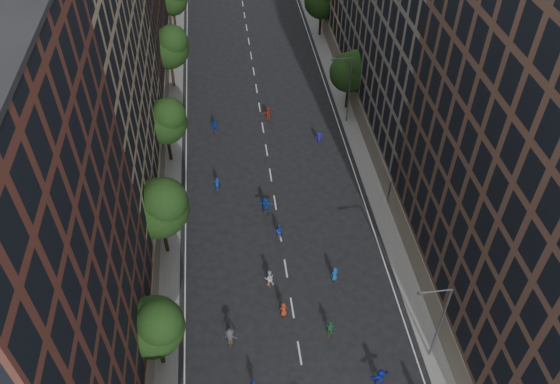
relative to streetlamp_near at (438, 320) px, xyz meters
The scene contains 23 objects.
ground 30.30m from the streetlamp_near, 110.32° to the left, with size 240.00×240.00×0.00m, color black.
sidewalk_left 42.27m from the streetlamp_near, 122.21° to the left, with size 4.00×105.00×0.15m, color slate.
sidewalk_right 35.90m from the streetlamp_near, 87.37° to the left, with size 4.00×105.00×0.15m, color slate.
bldg_left_b 39.13m from the streetlamp_near, 141.93° to the left, with size 14.00×26.00×34.00m, color #968262.
tree_left_1 21.47m from the streetlamp_near, behind, with size 4.80×4.80×8.21m.
tree_left_2 25.48m from the streetlamp_near, 147.07° to the left, with size 5.60×5.60×9.45m.
tree_left_3 35.12m from the streetlamp_near, 127.52° to the left, with size 5.00×5.00×8.58m.
tree_left_4 48.78m from the streetlamp_near, 115.99° to the left, with size 5.40×5.40×9.08m.
tree_right_a 35.87m from the streetlamp_near, 88.38° to the left, with size 5.00×5.00×8.39m.
streetlamp_near is the anchor object (origin of this frame).
streetlamp_far 33.00m from the streetlamp_near, 90.00° to the left, with size 2.64×0.22×9.06m.
skater_5 6.49m from the streetlamp_near, 157.54° to the right, with size 1.66×0.53×1.79m, color #1626B9.
skater_6 13.20m from the streetlamp_near, 154.46° to the left, with size 0.76×0.49×1.55m, color maroon.
skater_8 15.56m from the streetlamp_near, 144.07° to the left, with size 0.89×0.69×1.83m, color silver.
skater_9 16.84m from the streetlamp_near, 169.05° to the left, with size 1.22×0.70×1.88m, color #3D3D42.
skater_10 9.21m from the streetlamp_near, 158.55° to the left, with size 0.94×0.39×1.61m, color #216F41.
skater_11 21.98m from the streetlamp_near, 122.21° to the left, with size 1.79×0.57×1.93m, color #1642B4.
skater_12 11.44m from the streetlamp_near, 124.99° to the left, with size 0.76×0.50×1.56m, color #134B9B.
skater_13 27.88m from the streetlamp_near, 126.54° to the left, with size 0.65×0.43×1.79m, color navy.
skater_14 18.55m from the streetlamp_near, 125.92° to the left, with size 0.78×0.61×1.60m, color #153EB2.
skater_15 29.67m from the streetlamp_near, 97.76° to the left, with size 0.97×0.56×1.50m, color #1B14A9.
skater_16 36.78m from the streetlamp_near, 116.47° to the left, with size 1.13×0.47×1.93m, color #1431A9.
skater_17 36.24m from the streetlamp_near, 105.34° to the left, with size 1.59×0.51×1.72m, color #AC331C.
Camera 1 is at (-4.47, -9.95, 40.82)m, focal length 35.00 mm.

